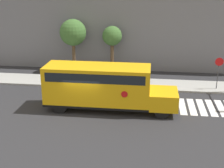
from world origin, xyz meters
TOP-DOWN VIEW (x-y plane):
  - ground_plane at (0.00, 0.00)m, footprint 60.00×60.00m
  - sidewalk_strip at (0.00, 6.50)m, footprint 44.00×3.00m
  - building_backdrop at (0.00, 13.00)m, footprint 32.00×4.00m
  - crosswalk_stripes at (9.48, 2.00)m, footprint 5.40×3.20m
  - school_bus at (1.26, 0.76)m, footprint 9.36×2.57m
  - stop_sign at (10.18, 5.94)m, footprint 0.68×0.10m
  - tree_near_sidewalk at (0.73, 10.07)m, footprint 1.92×1.92m
  - tree_far_sidewalk at (-3.09, 9.72)m, footprint 2.59×2.59m

SIDE VIEW (x-z plane):
  - ground_plane at x=0.00m, z-range 0.00..0.00m
  - crosswalk_stripes at x=9.48m, z-range 0.00..0.01m
  - sidewalk_strip at x=0.00m, z-range 0.00..0.15m
  - school_bus at x=1.26m, z-range 0.21..3.43m
  - stop_sign at x=10.18m, z-range 0.44..3.28m
  - tree_near_sidewalk at x=0.73m, z-range 1.26..5.92m
  - tree_far_sidewalk at x=-3.09m, z-range 1.31..6.61m
  - building_backdrop at x=0.00m, z-range 0.00..8.80m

